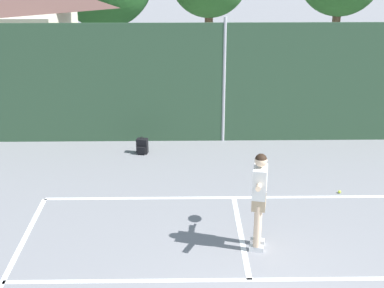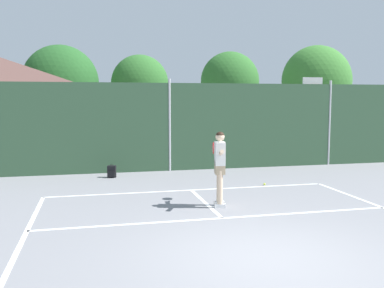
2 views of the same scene
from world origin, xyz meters
name	(u,v)px [view 1 (image 1 of 2)]	position (x,y,z in m)	size (l,w,h in m)	color
chainlink_fence	(224,84)	(0.00, 9.00, 1.61)	(26.09, 0.09, 3.37)	#2D4C33
tennis_player	(259,193)	(0.25, 3.50, 1.11)	(0.33, 1.44, 1.85)	silver
tennis_ball	(339,192)	(2.36, 5.68, 0.03)	(0.07, 0.07, 0.07)	#CCE033
backpack_black	(142,146)	(-2.16, 8.08, 0.19)	(0.31, 0.29, 0.46)	black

